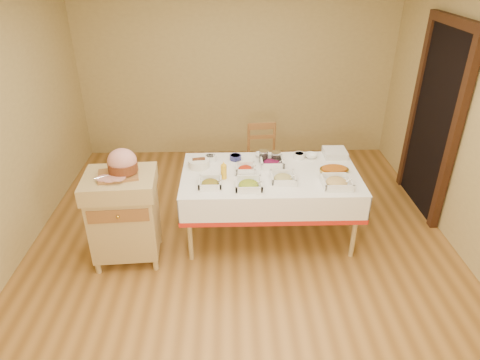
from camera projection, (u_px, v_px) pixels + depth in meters
name	position (u px, v px, depth m)	size (l,w,h in m)	color
room_shell	(242.00, 136.00, 3.87)	(5.00, 5.00, 5.00)	olive
doorway	(435.00, 118.00, 4.81)	(0.09, 1.10, 2.20)	black
dining_table	(270.00, 187.00, 4.48)	(1.82, 1.02, 0.76)	tan
butcher_cart	(124.00, 213.00, 4.15)	(0.70, 0.60, 0.94)	tan
dining_chair	(263.00, 157.00, 5.47)	(0.42, 0.40, 0.86)	#915E2F
ham_on_board	(122.00, 164.00, 3.94)	(0.38, 0.37, 0.25)	#915E2F
serving_dish_a	(210.00, 183.00, 4.15)	(0.23, 0.22, 0.10)	white
serving_dish_b	(249.00, 185.00, 4.12)	(0.26, 0.26, 0.10)	white
serving_dish_c	(283.00, 178.00, 4.24)	(0.24, 0.24, 0.10)	white
serving_dish_d	(337.00, 182.00, 4.16)	(0.28, 0.28, 0.11)	white
serving_dish_e	(245.00, 169.00, 4.42)	(0.21, 0.20, 0.10)	white
serving_dish_f	(272.00, 163.00, 4.53)	(0.25, 0.24, 0.12)	white
small_bowl_left	(211.00, 158.00, 4.65)	(0.13, 0.13, 0.06)	white
small_bowl_mid	(235.00, 157.00, 4.67)	(0.13, 0.13, 0.05)	navy
small_bowl_right	(299.00, 155.00, 4.69)	(0.12, 0.12, 0.06)	white
bowl_white_imported	(261.00, 155.00, 4.74)	(0.14, 0.14, 0.03)	white
bowl_small_imported	(311.00, 156.00, 4.72)	(0.14, 0.14, 0.04)	white
preserve_jar_left	(264.00, 157.00, 4.60)	(0.10, 0.10, 0.13)	silver
preserve_jar_right	(276.00, 158.00, 4.57)	(0.10, 0.10, 0.13)	silver
mustard_bottle	(224.00, 171.00, 4.26)	(0.06, 0.06, 0.19)	gold
bread_basket	(199.00, 163.00, 4.51)	(0.22, 0.22, 0.10)	white
plate_stack	(335.00, 153.00, 4.75)	(0.25, 0.25, 0.07)	white
brass_platter	(334.00, 170.00, 4.43)	(0.30, 0.22, 0.04)	gold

